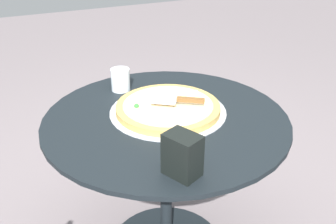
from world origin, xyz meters
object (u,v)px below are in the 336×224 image
at_px(pizza_server, 178,100).
at_px(napkin_dispenser, 182,155).
at_px(pizza_on_tray, 168,108).
at_px(drinking_cup, 120,80).
at_px(patio_table, 166,156).

relative_size(pizza_server, napkin_dispenser, 1.45).
relative_size(pizza_on_tray, drinking_cup, 4.71).
bearing_deg(pizza_on_tray, napkin_dispenser, 161.70).
relative_size(pizza_server, drinking_cup, 2.03).
bearing_deg(pizza_on_tray, pizza_server, -124.18).
bearing_deg(pizza_server, pizza_on_tray, 55.82).
bearing_deg(napkin_dispenser, pizza_on_tray, -42.89).
height_order(pizza_on_tray, pizza_server, pizza_server).
distance_m(pizza_on_tray, drinking_cup, 0.30).
bearing_deg(patio_table, napkin_dispenser, 163.66).
distance_m(pizza_on_tray, napkin_dispenser, 0.42).
xyz_separation_m(patio_table, pizza_on_tray, (0.04, -0.03, 0.20)).
bearing_deg(drinking_cup, napkin_dispenser, 177.86).
bearing_deg(drinking_cup, patio_table, -165.83).
height_order(patio_table, pizza_server, pizza_server).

